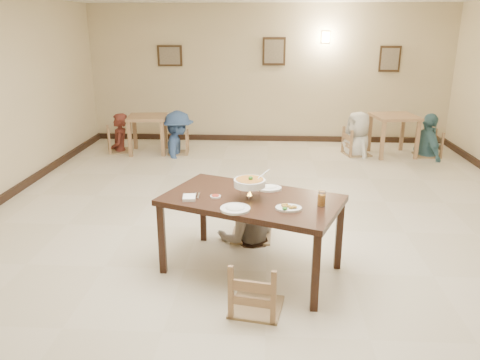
# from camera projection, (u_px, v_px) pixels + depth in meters

# --- Properties ---
(floor) EXTENTS (10.00, 10.00, 0.00)m
(floor) POSITION_uv_depth(u_px,v_px,m) (267.00, 229.00, 6.11)
(floor) COLOR beige
(floor) RESTS_ON ground
(wall_back) EXTENTS (10.00, 0.00, 10.00)m
(wall_back) POSITION_uv_depth(u_px,v_px,m) (269.00, 75.00, 10.38)
(wall_back) COLOR beige
(wall_back) RESTS_ON floor
(baseboard_back) EXTENTS (8.00, 0.06, 0.12)m
(baseboard_back) POSITION_uv_depth(u_px,v_px,m) (268.00, 138.00, 10.80)
(baseboard_back) COLOR black
(baseboard_back) RESTS_ON floor
(picture_a) EXTENTS (0.55, 0.04, 0.45)m
(picture_a) POSITION_uv_depth(u_px,v_px,m) (170.00, 56.00, 10.33)
(picture_a) COLOR #322114
(picture_a) RESTS_ON wall_back
(picture_b) EXTENTS (0.50, 0.04, 0.60)m
(picture_b) POSITION_uv_depth(u_px,v_px,m) (274.00, 51.00, 10.17)
(picture_b) COLOR #322114
(picture_b) RESTS_ON wall_back
(picture_c) EXTENTS (0.45, 0.04, 0.55)m
(picture_c) POSITION_uv_depth(u_px,v_px,m) (390.00, 59.00, 10.08)
(picture_c) COLOR #322114
(picture_c) RESTS_ON wall_back
(wall_sconce) EXTENTS (0.16, 0.05, 0.22)m
(wall_sconce) POSITION_uv_depth(u_px,v_px,m) (326.00, 37.00, 10.02)
(wall_sconce) COLOR #FFD88C
(wall_sconce) RESTS_ON wall_back
(main_table) EXTENTS (2.03, 1.59, 0.84)m
(main_table) POSITION_uv_depth(u_px,v_px,m) (252.00, 205.00, 4.85)
(main_table) COLOR #321A10
(main_table) RESTS_ON floor
(chair_far) EXTENTS (0.49, 0.49, 1.04)m
(chair_far) POSITION_uv_depth(u_px,v_px,m) (252.00, 198.00, 5.73)
(chair_far) COLOR #A3855C
(chair_far) RESTS_ON floor
(chair_near) EXTENTS (0.47, 0.47, 0.99)m
(chair_near) POSITION_uv_depth(u_px,v_px,m) (257.00, 261.00, 4.24)
(chair_near) COLOR #A3855C
(chair_near) RESTS_ON floor
(main_diner) EXTENTS (0.85, 0.71, 1.61)m
(main_diner) POSITION_uv_depth(u_px,v_px,m) (249.00, 178.00, 5.58)
(main_diner) COLOR gray
(main_diner) RESTS_ON floor
(curry_warmer) EXTENTS (0.36, 0.32, 0.29)m
(curry_warmer) POSITION_uv_depth(u_px,v_px,m) (250.00, 183.00, 4.74)
(curry_warmer) COLOR silver
(curry_warmer) RESTS_ON main_table
(rice_plate_far) EXTENTS (0.30, 0.30, 0.07)m
(rice_plate_far) POSITION_uv_depth(u_px,v_px,m) (268.00, 188.00, 5.07)
(rice_plate_far) COLOR white
(rice_plate_far) RESTS_ON main_table
(rice_plate_near) EXTENTS (0.29, 0.29, 0.07)m
(rice_plate_near) POSITION_uv_depth(u_px,v_px,m) (235.00, 208.00, 4.50)
(rice_plate_near) COLOR white
(rice_plate_near) RESTS_ON main_table
(fried_plate) EXTENTS (0.26, 0.26, 0.06)m
(fried_plate) POSITION_uv_depth(u_px,v_px,m) (288.00, 208.00, 4.51)
(fried_plate) COLOR white
(fried_plate) RESTS_ON main_table
(chili_dish) EXTENTS (0.11, 0.11, 0.02)m
(chili_dish) POSITION_uv_depth(u_px,v_px,m) (215.00, 196.00, 4.83)
(chili_dish) COLOR white
(chili_dish) RESTS_ON main_table
(napkin_cutlery) EXTENTS (0.17, 0.26, 0.03)m
(napkin_cutlery) POSITION_uv_depth(u_px,v_px,m) (190.00, 198.00, 4.78)
(napkin_cutlery) COLOR white
(napkin_cutlery) RESTS_ON main_table
(drink_glass) EXTENTS (0.08, 0.08, 0.15)m
(drink_glass) POSITION_uv_depth(u_px,v_px,m) (322.00, 199.00, 4.58)
(drink_glass) COLOR white
(drink_glass) RESTS_ON main_table
(bg_table_left) EXTENTS (0.86, 0.86, 0.77)m
(bg_table_left) POSITION_uv_depth(u_px,v_px,m) (148.00, 122.00, 9.63)
(bg_table_left) COLOR #9F7753
(bg_table_left) RESTS_ON floor
(bg_table_right) EXTENTS (0.94, 0.94, 0.83)m
(bg_table_right) POSITION_uv_depth(u_px,v_px,m) (394.00, 122.00, 9.42)
(bg_table_right) COLOR #9F7753
(bg_table_right) RESTS_ON floor
(bg_chair_ll) EXTENTS (0.48, 0.48, 1.02)m
(bg_chair_ll) POSITION_uv_depth(u_px,v_px,m) (119.00, 128.00, 9.74)
(bg_chair_ll) COLOR #A3855C
(bg_chair_ll) RESTS_ON floor
(bg_chair_lr) EXTENTS (0.41, 0.41, 0.88)m
(bg_chair_lr) POSITION_uv_depth(u_px,v_px,m) (178.00, 133.00, 9.61)
(bg_chair_lr) COLOR #A3855C
(bg_chair_lr) RESTS_ON floor
(bg_chair_rl) EXTENTS (0.49, 0.49, 1.04)m
(bg_chair_rl) POSITION_uv_depth(u_px,v_px,m) (358.00, 130.00, 9.51)
(bg_chair_rl) COLOR #A3855C
(bg_chair_rl) RESTS_ON floor
(bg_chair_rr) EXTENTS (0.46, 0.46, 0.98)m
(bg_chair_rr) POSITION_uv_depth(u_px,v_px,m) (429.00, 132.00, 9.41)
(bg_chair_rr) COLOR #A3855C
(bg_chair_rr) RESTS_ON floor
(bg_diner_a) EXTENTS (0.51, 0.66, 1.61)m
(bg_diner_a) POSITION_uv_depth(u_px,v_px,m) (118.00, 113.00, 9.65)
(bg_diner_a) COLOR #5D261E
(bg_diner_a) RESTS_ON floor
(bg_diner_b) EXTENTS (0.80, 1.22, 1.77)m
(bg_diner_b) POSITION_uv_depth(u_px,v_px,m) (177.00, 111.00, 9.47)
(bg_diner_b) COLOR #32538C
(bg_diner_b) RESTS_ON floor
(bg_diner_c) EXTENTS (0.81, 1.00, 1.78)m
(bg_diner_c) POSITION_uv_depth(u_px,v_px,m) (360.00, 112.00, 9.39)
(bg_diner_c) COLOR silver
(bg_diner_c) RESTS_ON floor
(bg_diner_d) EXTENTS (0.59, 1.08, 1.75)m
(bg_diner_d) POSITION_uv_depth(u_px,v_px,m) (432.00, 113.00, 9.29)
(bg_diner_d) COLOR teal
(bg_diner_d) RESTS_ON floor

